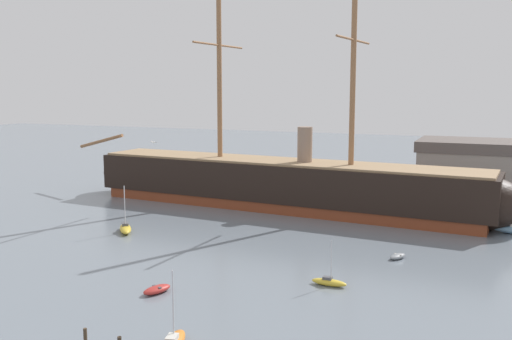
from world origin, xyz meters
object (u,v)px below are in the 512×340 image
object	(u,v)px
tall_ship	(282,183)
dinghy_far_left	(127,194)
dinghy_near_centre	(157,289)
sailboat_alongside_bow	(125,228)
sailboat_mid_right	(329,282)
dinghy_alongside_stern	(398,256)
seagull_in_flight	(154,142)
mooring_piling_right_pair	(85,339)

from	to	relation	value
tall_ship	dinghy_far_left	world-z (taller)	tall_ship
dinghy_near_centre	sailboat_alongside_bow	xyz separation A→B (m)	(-15.58, 16.73, 0.17)
sailboat_mid_right	dinghy_alongside_stern	size ratio (longest dim) A/B	1.70
dinghy_near_centre	sailboat_mid_right	xyz separation A→B (m)	(13.54, 7.90, 0.03)
dinghy_alongside_stern	dinghy_far_left	world-z (taller)	dinghy_alongside_stern
sailboat_mid_right	seagull_in_flight	xyz separation A→B (m)	(-15.67, -4.57, 12.74)
dinghy_alongside_stern	dinghy_far_left	bearing A→B (deg)	158.96
tall_ship	seagull_in_flight	size ratio (longest dim) A/B	68.38
seagull_in_flight	dinghy_near_centre	bearing A→B (deg)	-57.39
dinghy_near_centre	dinghy_far_left	xyz separation A→B (m)	(-30.30, 37.42, -0.12)
dinghy_near_centre	sailboat_alongside_bow	distance (m)	22.86
sailboat_alongside_bow	mooring_piling_right_pair	size ratio (longest dim) A/B	3.92
sailboat_alongside_bow	seagull_in_flight	xyz separation A→B (m)	(13.45, -13.41, 12.60)
sailboat_alongside_bow	dinghy_alongside_stern	world-z (taller)	sailboat_alongside_bow
sailboat_alongside_bow	dinghy_alongside_stern	xyz separation A→B (m)	(33.56, 2.11, -0.23)
dinghy_near_centre	sailboat_alongside_bow	size ratio (longest dim) A/B	0.51
tall_ship	mooring_piling_right_pair	xyz separation A→B (m)	(4.05, -49.42, -3.04)
tall_ship	dinghy_near_centre	bearing A→B (deg)	-86.17
mooring_piling_right_pair	seagull_in_flight	bearing A→B (deg)	103.93
dinghy_near_centre	dinghy_alongside_stern	world-z (taller)	dinghy_near_centre
sailboat_alongside_bow	sailboat_mid_right	bearing A→B (deg)	-16.88
dinghy_alongside_stern	dinghy_near_centre	bearing A→B (deg)	-133.66
seagull_in_flight	dinghy_alongside_stern	bearing A→B (deg)	37.65
dinghy_near_centre	sailboat_alongside_bow	world-z (taller)	sailboat_alongside_bow
sailboat_alongside_bow	seagull_in_flight	size ratio (longest dim) A/B	5.58
dinghy_near_centre	dinghy_alongside_stern	distance (m)	26.05
dinghy_far_left	seagull_in_flight	bearing A→B (deg)	-50.43
sailboat_alongside_bow	dinghy_far_left	size ratio (longest dim) A/B	3.26
dinghy_near_centre	seagull_in_flight	distance (m)	13.36
dinghy_near_centre	dinghy_alongside_stern	xyz separation A→B (m)	(17.98, 18.84, -0.06)
mooring_piling_right_pair	sailboat_mid_right	bearing A→B (deg)	57.86
sailboat_mid_right	dinghy_far_left	size ratio (longest dim) A/B	2.34
mooring_piling_right_pair	seagull_in_flight	distance (m)	19.46
dinghy_near_centre	seagull_in_flight	xyz separation A→B (m)	(-2.13, 3.33, 12.77)
seagull_in_flight	dinghy_far_left	bearing A→B (deg)	129.57
dinghy_far_left	tall_ship	bearing A→B (deg)	1.49
sailboat_mid_right	dinghy_far_left	bearing A→B (deg)	146.05
sailboat_alongside_bow	seagull_in_flight	distance (m)	22.79
tall_ship	seagull_in_flight	distance (m)	36.04
dinghy_alongside_stern	seagull_in_flight	size ratio (longest dim) A/B	2.36
tall_ship	dinghy_alongside_stern	bearing A→B (deg)	-43.22
seagull_in_flight	sailboat_mid_right	bearing A→B (deg)	16.26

